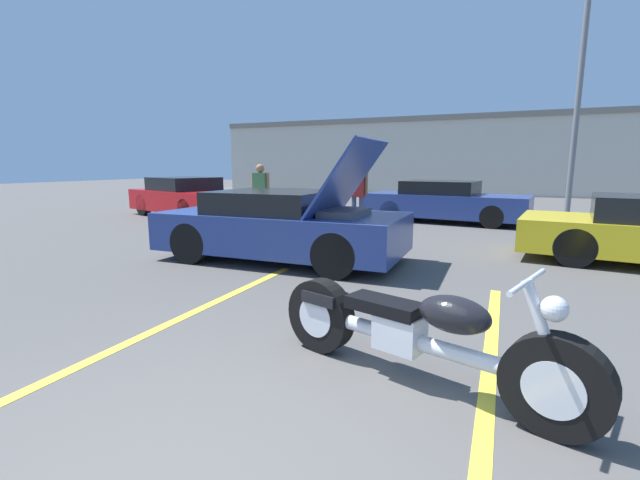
{
  "coord_description": "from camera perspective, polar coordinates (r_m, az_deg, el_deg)",
  "views": [
    {
      "loc": [
        1.43,
        -1.25,
        1.65
      ],
      "look_at": [
        -0.48,
        3.18,
        0.8
      ],
      "focal_mm": 24.0,
      "sensor_mm": 36.0,
      "label": 1
    }
  ],
  "objects": [
    {
      "name": "parking_stripe_foreground",
      "position": [
        4.83,
        -19.67,
        -10.54
      ],
      "size": [
        0.12,
        5.35,
        0.01
      ],
      "primitive_type": "cube",
      "color": "yellow",
      "rests_on": "ground"
    },
    {
      "name": "parking_stripe_middle",
      "position": [
        3.66,
        21.47,
        -17.44
      ],
      "size": [
        0.12,
        5.35,
        0.01
      ],
      "primitive_type": "cube",
      "color": "yellow",
      "rests_on": "ground"
    },
    {
      "name": "far_building",
      "position": [
        27.12,
        20.63,
        10.78
      ],
      "size": [
        32.0,
        4.2,
        4.4
      ],
      "color": "beige",
      "rests_on": "ground"
    },
    {
      "name": "light_pole",
      "position": [
        16.89,
        31.74,
        18.93
      ],
      "size": [
        1.21,
        0.28,
        8.62
      ],
      "color": "slate",
      "rests_on": "ground"
    },
    {
      "name": "motorcycle",
      "position": [
        3.36,
        12.65,
        -12.21
      ],
      "size": [
        2.47,
        1.03,
        0.96
      ],
      "rotation": [
        0.0,
        0.0,
        -0.31
      ],
      "color": "black",
      "rests_on": "ground"
    },
    {
      "name": "show_car_hood_open",
      "position": [
        7.47,
        -4.95,
        1.95
      ],
      "size": [
        4.22,
        1.96,
        2.05
      ],
      "rotation": [
        0.0,
        0.0,
        0.01
      ],
      "color": "navy",
      "rests_on": "ground"
    },
    {
      "name": "parked_car_left_row",
      "position": [
        14.67,
        -17.31,
        5.45
      ],
      "size": [
        4.55,
        3.11,
        1.26
      ],
      "rotation": [
        0.0,
        0.0,
        -0.31
      ],
      "color": "red",
      "rests_on": "ground"
    },
    {
      "name": "parked_car_mid_row",
      "position": [
        13.11,
        16.31,
        4.87
      ],
      "size": [
        4.71,
        2.31,
        1.19
      ],
      "rotation": [
        0.0,
        0.0,
        -0.12
      ],
      "color": "navy",
      "rests_on": "ground"
    },
    {
      "name": "spectator_near_motorcycle",
      "position": [
        11.07,
        5.07,
        6.75
      ],
      "size": [
        0.52,
        0.23,
        1.74
      ],
      "color": "#38476B",
      "rests_on": "ground"
    },
    {
      "name": "spectator_by_show_car",
      "position": [
        11.21,
        -7.92,
        6.53
      ],
      "size": [
        0.52,
        0.22,
        1.68
      ],
      "color": "gray",
      "rests_on": "ground"
    }
  ]
}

